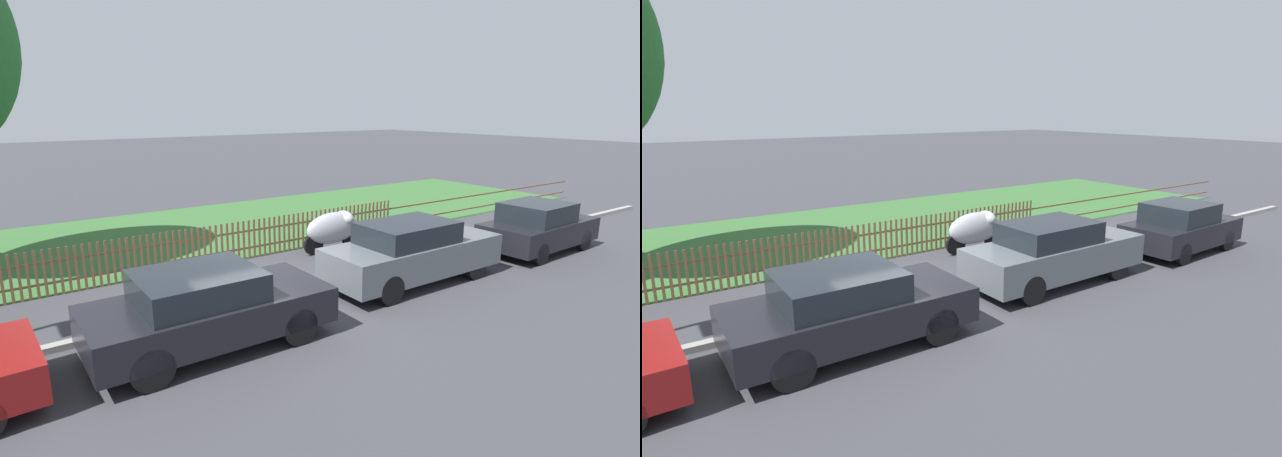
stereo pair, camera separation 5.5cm
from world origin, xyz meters
The scene contains 8 objects.
ground_plane centered at (0.00, 0.00, 0.00)m, with size 120.00×120.00×0.00m, color #38383D.
kerb_stone centered at (0.00, 0.10, 0.06)m, with size 34.66×0.20×0.12m, color gray.
grass_strip centered at (0.00, 6.90, 0.01)m, with size 34.66×7.85×0.01m, color #33602D.
park_fence centered at (0.00, 2.98, 0.55)m, with size 34.66×0.05×1.09m.
parked_car_black_saloon centered at (-1.80, -1.28, 0.73)m, with size 4.18×1.90×1.40m.
parked_car_navy_estate centered at (3.46, -0.99, 0.77)m, with size 4.54×1.67×1.51m.
parked_car_red_compact centered at (8.36, -1.21, 0.72)m, with size 3.79×1.80×1.45m.
covered_motorcycle centered at (3.58, 2.24, 0.69)m, with size 1.97×0.71×1.15m.
Camera 2 is at (-4.83, -9.00, 4.10)m, focal length 28.00 mm.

